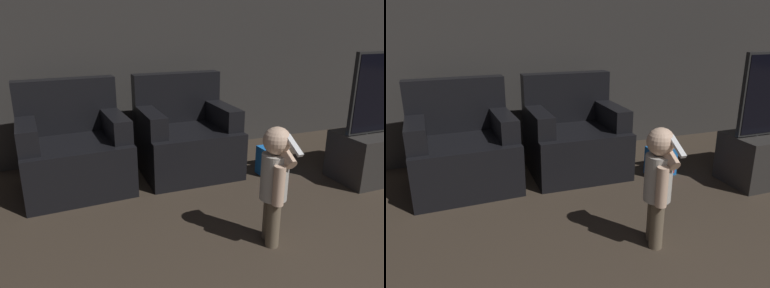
% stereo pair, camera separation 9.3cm
% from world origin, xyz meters
% --- Properties ---
extents(wall_back, '(8.40, 0.05, 2.60)m').
position_xyz_m(wall_back, '(0.00, 4.50, 1.30)').
color(wall_back, '#33302D').
rests_on(wall_back, ground_plane).
extents(armchair_left, '(0.92, 0.83, 0.94)m').
position_xyz_m(armchair_left, '(-0.67, 3.84, 0.33)').
color(armchair_left, black).
rests_on(armchair_left, ground_plane).
extents(armchair_right, '(0.90, 0.81, 0.94)m').
position_xyz_m(armchair_right, '(0.39, 3.84, 0.33)').
color(armchair_right, black).
rests_on(armchair_right, ground_plane).
extents(person_toddler, '(0.18, 0.32, 0.81)m').
position_xyz_m(person_toddler, '(0.46, 2.41, 0.48)').
color(person_toddler, brown).
rests_on(person_toddler, ground_plane).
extents(toy_backpack, '(0.28, 0.18, 0.28)m').
position_xyz_m(toy_backpack, '(1.14, 3.44, 0.14)').
color(toy_backpack, blue).
rests_on(toy_backpack, ground_plane).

